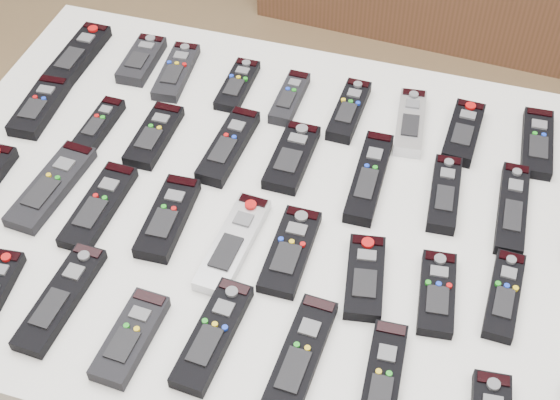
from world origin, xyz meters
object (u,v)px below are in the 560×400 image
(remote_12, at_px, (154,135))
(remote_25, at_px, (365,277))
(remote_35, at_px, (382,384))
(remote_27, at_px, (504,295))
(table, at_px, (280,230))
(remote_32, at_px, (130,337))
(remote_10, at_px, (39,107))
(remote_7, at_px, (463,132))
(remote_4, at_px, (290,98))
(remote_17, at_px, (512,209))
(remote_8, at_px, (537,143))
(remote_34, at_px, (300,357))
(remote_5, at_px, (349,110))
(remote_6, at_px, (410,122))
(remote_33, at_px, (213,335))
(remote_20, at_px, (52,186))
(remote_3, at_px, (237,85))
(remote_23, at_px, (233,243))
(remote_14, at_px, (292,157))
(remote_22, at_px, (168,218))
(remote_0, at_px, (77,56))
(remote_24, at_px, (290,251))
(remote_13, at_px, (229,146))
(remote_21, at_px, (99,206))
(remote_16, at_px, (445,194))
(remote_1, at_px, (142,60))
(remote_11, at_px, (99,125))
(remote_2, at_px, (176,72))
(remote_26, at_px, (437,293))
(remote_15, at_px, (369,177))

(remote_12, bearing_deg, remote_25, -24.83)
(remote_35, bearing_deg, remote_27, 50.73)
(table, bearing_deg, remote_32, -112.75)
(remote_10, bearing_deg, remote_25, -20.79)
(table, bearing_deg, remote_7, 44.40)
(remote_4, relative_size, remote_17, 0.73)
(remote_8, bearing_deg, remote_34, -120.59)
(remote_5, height_order, remote_6, same)
(table, bearing_deg, remote_33, -93.88)
(remote_20, relative_size, remote_34, 0.99)
(remote_8, relative_size, remote_27, 1.05)
(remote_3, distance_m, remote_23, 0.40)
(remote_12, xyz_separation_m, remote_14, (0.26, 0.02, 0.00))
(remote_17, distance_m, remote_25, 0.29)
(remote_7, height_order, remote_23, remote_7)
(remote_22, xyz_separation_m, remote_27, (0.54, 0.00, -0.00))
(remote_23, bearing_deg, remote_32, -108.41)
(remote_0, xyz_separation_m, remote_24, (0.55, -0.36, -0.00))
(remote_13, distance_m, remote_22, 0.19)
(remote_21, relative_size, remote_27, 1.17)
(remote_4, distance_m, remote_24, 0.37)
(remote_7, relative_size, remote_16, 0.96)
(remote_4, distance_m, remote_16, 0.36)
(remote_5, bearing_deg, remote_7, 1.86)
(remote_16, bearing_deg, remote_1, 159.52)
(remote_10, relative_size, remote_35, 0.81)
(table, bearing_deg, remote_11, 166.30)
(remote_2, relative_size, remote_32, 1.08)
(remote_3, distance_m, remote_7, 0.44)
(remote_8, relative_size, remote_35, 0.88)
(remote_10, relative_size, remote_23, 0.78)
(remote_0, distance_m, remote_14, 0.52)
(remote_26, bearing_deg, table, 153.07)
(remote_15, bearing_deg, remote_26, -55.14)
(remote_26, bearing_deg, remote_12, 153.64)
(remote_1, height_order, remote_22, same)
(remote_21, bearing_deg, remote_1, 104.69)
(remote_20, bearing_deg, remote_33, -24.10)
(remote_20, bearing_deg, remote_27, 4.13)
(remote_14, height_order, remote_17, same)
(remote_25, bearing_deg, remote_21, 168.79)
(remote_21, bearing_deg, remote_35, -18.69)
(remote_16, bearing_deg, remote_5, 137.78)
(remote_32, relative_size, remote_34, 0.76)
(remote_12, height_order, remote_32, remote_32)
(remote_26, bearing_deg, remote_5, 115.12)
(remote_2, bearing_deg, remote_10, -144.44)
(remote_3, relative_size, remote_5, 0.90)
(remote_0, height_order, remote_27, remote_0)
(remote_27, bearing_deg, remote_14, 155.67)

